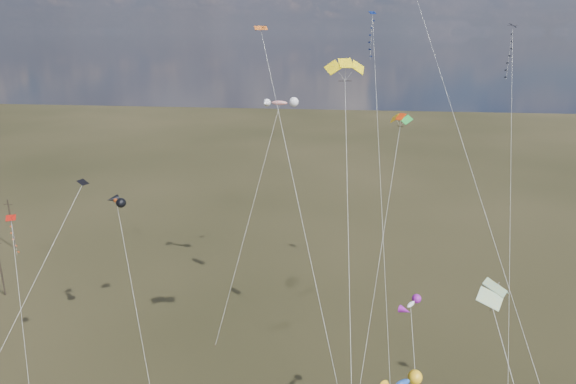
# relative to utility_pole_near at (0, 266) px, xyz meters

# --- Properties ---
(utility_pole_near) EXTENTS (1.40, 0.20, 8.00)m
(utility_pole_near) POSITION_rel_utility_pole_near_xyz_m (0.00, 0.00, 0.00)
(utility_pole_near) COLOR black
(utility_pole_near) RESTS_ON ground
(utility_pole_far) EXTENTS (1.40, 0.20, 8.00)m
(utility_pole_far) POSITION_rel_utility_pole_near_xyz_m (-8.00, 14.00, 0.00)
(utility_pole_far) COLOR black
(utility_pole_far) RESTS_ON ground
(diamond_black_high) EXTENTS (2.39, 20.09, 33.07)m
(diamond_black_high) POSITION_rel_utility_pole_near_xyz_m (59.22, 2.34, 24.21)
(diamond_black_high) COLOR black
(diamond_black_high) RESTS_ON ground
(diamond_navy_tall) EXTENTS (3.21, 18.48, 34.36)m
(diamond_navy_tall) POSITION_rel_utility_pole_near_xyz_m (45.27, 3.45, 25.45)
(diamond_navy_tall) COLOR #081750
(diamond_navy_tall) RESTS_ON ground
(diamond_black_mid) EXTENTS (8.61, 12.00, 20.52)m
(diamond_black_mid) POSITION_rel_utility_pole_near_xyz_m (18.74, -19.22, 9.84)
(diamond_black_mid) COLOR black
(diamond_black_mid) RESTS_ON ground
(diamond_red_low) EXTENTS (6.88, 10.45, 14.21)m
(diamond_red_low) POSITION_rel_utility_pole_near_xyz_m (9.19, -8.90, 7.40)
(diamond_red_low) COLOR #A01209
(diamond_red_low) RESTS_ON ground
(diamond_orange_center) EXTENTS (10.42, 17.21, 32.70)m
(diamond_orange_center) POSITION_rel_utility_pole_near_xyz_m (38.70, -17.29, 19.21)
(diamond_orange_center) COLOR orange
(diamond_orange_center) RESTS_ON ground
(parafoil_yellow) EXTENTS (3.60, 23.21, 30.74)m
(parafoil_yellow) POSITION_rel_utility_pole_near_xyz_m (42.63, -14.02, 25.79)
(parafoil_yellow) COLOR yellow
(parafoil_yellow) RESTS_ON ground
(parafoil_striped) EXTENTS (6.13, 17.23, 20.19)m
(parafoil_striped) POSITION_rel_utility_pole_near_xyz_m (50.93, -28.96, 15.37)
(parafoil_striped) COLOR yellow
(parafoil_striped) RESTS_ON ground
(parafoil_tricolor) EXTENTS (4.77, 14.69, 25.63)m
(parafoil_tricolor) POSITION_rel_utility_pole_near_xyz_m (47.52, -8.10, 20.81)
(parafoil_tricolor) COLOR #CC9507
(parafoil_tricolor) RESTS_ON ground
(novelty_orange_black) EXTENTS (7.46, 10.73, 16.38)m
(novelty_orange_black) POSITION_rel_utility_pole_near_xyz_m (19.83, -7.01, 11.66)
(novelty_orange_black) COLOR #C04511
(novelty_orange_black) RESTS_ON ground
(novelty_white_purple) EXTENTS (1.92, 10.43, 13.24)m
(novelty_white_purple) POSITION_rel_utility_pole_near_xyz_m (48.11, -19.26, 8.66)
(novelty_white_purple) COLOR white
(novelty_white_purple) RESTS_ON ground
(novelty_redwhite_stripe) EXTENTS (7.24, 14.63, 24.93)m
(novelty_redwhite_stripe) POSITION_rel_utility_pole_near_xyz_m (34.79, 5.96, 20.14)
(novelty_redwhite_stripe) COLOR red
(novelty_redwhite_stripe) RESTS_ON ground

